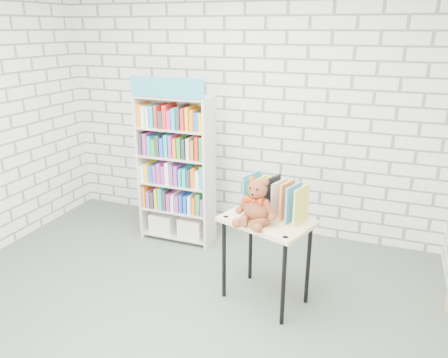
% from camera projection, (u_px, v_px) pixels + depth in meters
% --- Properties ---
extents(ground, '(4.50, 4.50, 0.00)m').
position_uv_depth(ground, '(166.00, 317.00, 3.66)').
color(ground, '#4C5649').
rests_on(ground, ground).
extents(room_shell, '(4.52, 4.02, 2.81)m').
position_uv_depth(room_shell, '(154.00, 104.00, 3.07)').
color(room_shell, silver).
rests_on(room_shell, ground).
extents(bookshelf, '(0.82, 0.32, 1.83)m').
position_uv_depth(bookshelf, '(177.00, 169.00, 4.76)').
color(bookshelf, beige).
rests_on(bookshelf, ground).
extents(display_table, '(0.85, 0.71, 0.78)m').
position_uv_depth(display_table, '(267.00, 231.00, 3.68)').
color(display_table, '#DEBF85').
rests_on(display_table, ground).
extents(table_books, '(0.55, 0.38, 0.30)m').
position_uv_depth(table_books, '(276.00, 198.00, 3.68)').
color(table_books, '#2B95BB').
rests_on(table_books, display_table).
extents(teddy_bear, '(0.35, 0.33, 0.38)m').
position_uv_depth(teddy_bear, '(256.00, 205.00, 3.53)').
color(teddy_bear, brown).
rests_on(teddy_bear, display_table).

